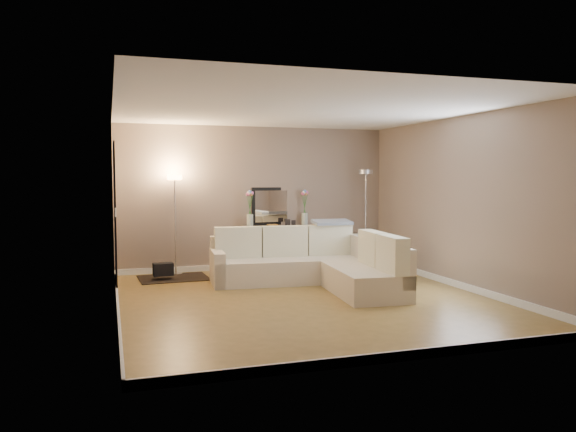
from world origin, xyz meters
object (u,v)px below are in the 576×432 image
object	(u,v)px
sectional_sofa	(316,264)
floor_lamp_lit	(175,205)
console_table	(274,245)
floor_lamp_unlit	(366,198)

from	to	relation	value
sectional_sofa	floor_lamp_lit	size ratio (longest dim) A/B	1.52
console_table	floor_lamp_unlit	xyz separation A→B (m)	(1.71, -0.27, 0.85)
console_table	floor_lamp_unlit	size ratio (longest dim) A/B	0.70
floor_lamp_lit	floor_lamp_unlit	world-z (taller)	floor_lamp_unlit
sectional_sofa	floor_lamp_lit	xyz separation A→B (m)	(-1.98, 1.60, 0.88)
console_table	floor_lamp_lit	size ratio (longest dim) A/B	0.75
floor_lamp_lit	floor_lamp_unlit	xyz separation A→B (m)	(3.50, -0.18, 0.07)
floor_lamp_unlit	floor_lamp_lit	bearing A→B (deg)	177.12
sectional_sofa	floor_lamp_unlit	bearing A→B (deg)	43.03
floor_lamp_lit	floor_lamp_unlit	distance (m)	3.51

